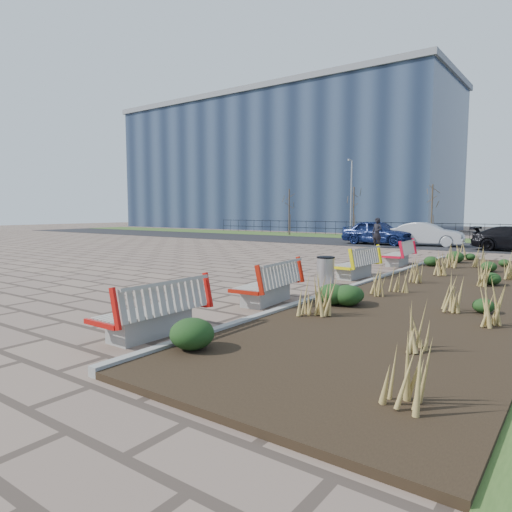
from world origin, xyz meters
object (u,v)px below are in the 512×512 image
Objects in this scene: bench_b at (266,282)px; car_silver at (426,234)px; bench_c at (354,263)px; bench_d at (398,253)px; bench_a at (151,308)px; lamp_west at (351,199)px; car_blue at (378,232)px; litter_bin at (325,272)px; pedestrian at (377,233)px.

car_silver reaches higher than bench_b.
bench_c is 4.17m from bench_d.
bench_d is at bearing -177.27° from car_silver.
bench_a and bench_b have the same top height.
bench_c is 15.14m from car_silver.
bench_d is at bearing -59.77° from lamp_west.
lamp_west is (-7.09, 4.59, 2.31)m from car_silver.
lamp_west reaches higher than car_blue.
bench_a is 1.00× the size of bench_b.
litter_bin is at bearing 179.09° from car_silver.
pedestrian is at bearing 97.05° from bench_b.
lamp_west reaches higher than bench_b.
bench_c is 1.19× the size of pedestrian.
bench_a is at bearing 177.38° from car_silver.
pedestrian is (-3.82, 7.63, 0.38)m from bench_d.
bench_d is at bearing 90.41° from bench_a.
car_silver is (-1.91, 23.60, 0.23)m from bench_a.
lamp_west is (-9.00, 28.19, 2.54)m from bench_a.
bench_a is at bearing -64.87° from pedestrian.
bench_d is 0.35× the size of lamp_west.
litter_bin is 0.14× the size of lamp_west.
litter_bin is 23.53m from lamp_west.
car_silver is at bearing 95.03° from bench_a.
car_silver is at bearing 96.33° from litter_bin.
bench_b is at bearing -161.50° from car_blue.
car_blue is (-4.74, 14.32, 0.29)m from bench_c.
bench_d is (0.00, 4.17, 0.00)m from bench_c.
car_blue is (-4.72, 16.30, 0.37)m from litter_bin.
pedestrian is (-3.82, 20.37, 0.38)m from bench_a.
pedestrian is at bearing 142.07° from car_silver.
bench_c is 0.46× the size of car_blue.
bench_c is 2.52× the size of litter_bin.
car_silver is at bearing -71.44° from car_blue.
car_silver is (-1.91, 20.07, 0.23)m from bench_b.
lamp_west is (-9.00, 24.66, 2.54)m from bench_b.
bench_a is at bearing -72.29° from lamp_west.
bench_b is 5.05m from bench_c.
lamp_west reaches higher than bench_c.
lamp_west is (-4.26, 5.29, 2.25)m from car_blue.
bench_d is 0.46× the size of car_blue.
bench_a is 0.35× the size of lamp_west.
bench_c is at bearing 90.41° from bench_a.
car_blue is (-4.74, 10.15, 0.29)m from bench_d.
bench_d is 6.15m from litter_bin.
bench_b is 1.19× the size of pedestrian.
litter_bin is (-0.02, -6.15, -0.08)m from bench_d.
car_blue is at bearing -51.15° from lamp_west.
lamp_west is at bearing 138.05° from pedestrian.
car_silver is (2.83, 0.70, -0.06)m from car_blue.
bench_c is at bearing 180.00° from car_silver.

